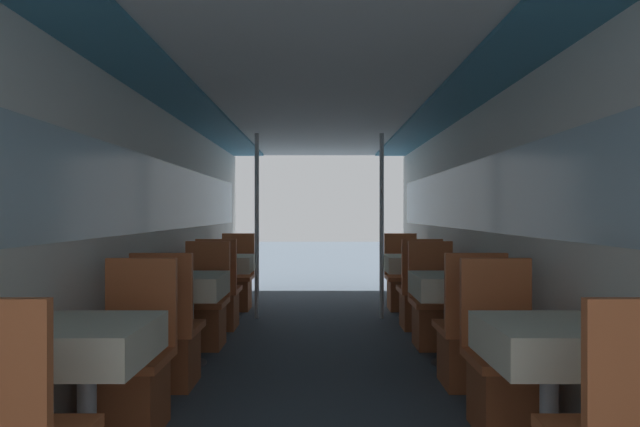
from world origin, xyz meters
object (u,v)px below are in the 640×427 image
Objects in this scene: chair_right_far_0 at (507,380)px; dining_table_left_1 at (189,289)px; chair_right_near_1 at (470,347)px; dining_table_right_2 at (411,266)px; dining_table_left_0 at (88,348)px; support_pole_left_2 at (258,226)px; chair_right_near_2 at (420,302)px; chair_left_near_1 at (170,347)px; chair_left_near_2 at (220,302)px; chair_left_far_1 at (205,315)px; dining_table_right_1 at (450,289)px; chair_left_far_2 at (237,287)px; chair_left_far_0 at (132,380)px; chair_right_far_1 at (435,315)px; dining_table_left_2 at (229,266)px; chair_right_far_2 at (403,287)px; support_pole_right_2 at (382,226)px; dining_table_right_0 at (550,348)px.

dining_table_left_1 is at bearing -30.20° from chair_right_far_0.
dining_table_right_2 is (-0.00, 2.35, 0.33)m from chair_right_near_1.
support_pole_left_2 is at bearing 84.65° from dining_table_left_0.
support_pole_left_2 is 2.25× the size of chair_right_near_2.
chair_left_near_2 is at bearing 90.00° from chair_left_near_1.
chair_left_far_1 is 2.53m from dining_table_right_2.
dining_table_left_1 is 0.76× the size of chair_left_far_1.
dining_table_right_2 is (0.00, 1.80, 0.00)m from dining_table_right_1.
chair_left_far_2 is 0.45× the size of support_pole_left_2.
chair_left_near_2 is at bearing -90.00° from chair_left_far_0.
support_pole_left_2 reaches higher than chair_left_near_2.
chair_right_far_0 is at bearing 140.20° from chair_left_far_1.
chair_left_near_1 is at bearing 26.66° from chair_right_far_1.
dining_table_left_2 is 0.64m from chair_left_near_2.
dining_table_left_1 is 2.37m from chair_left_far_2.
chair_left_far_0 is 1.32× the size of dining_table_right_2.
chair_right_far_2 reaches higher than dining_table_left_1.
chair_right_near_2 is at bearing -90.00° from chair_right_far_1.
dining_table_left_0 is 1.00× the size of dining_table_right_1.
chair_right_far_0 is at bearing 90.00° from chair_right_far_2.
dining_table_left_2 is 1.89m from support_pole_right_2.
dining_table_right_2 is at bearing 59.03° from dining_table_left_0.
chair_right_far_2 is at bearing 62.46° from dining_table_left_0.
dining_table_right_0 is at bearing -90.00° from chair_right_near_2.
dining_table_right_0 is at bearing -39.80° from dining_table_left_1.
chair_right_far_0 is 1.00× the size of chair_right_near_2.
dining_table_left_1 and dining_table_right_0 have the same top height.
chair_left_near_1 is 1.32× the size of dining_table_left_2.
chair_left_far_0 is at bearing -161.68° from chair_right_near_1.
chair_right_far_0 is (2.16, 0.54, -0.33)m from dining_table_left_0.
chair_left_near_2 is 0.45× the size of support_pole_left_2.
support_pole_left_2 reaches higher than chair_right_far_1.
chair_right_far_0 is 2.52m from chair_right_near_2.
chair_left_far_2 is 1.00× the size of chair_right_near_1.
chair_left_near_1 reaches higher than dining_table_left_0.
support_pole_left_2 is at bearing -59.19° from chair_right_far_0.
dining_table_left_1 is 2.61m from support_pole_right_2.
dining_table_left_2 is at bearing 90.00° from chair_left_far_2.
dining_table_right_1 is at bearing 90.00° from chair_right_far_2.
chair_left_far_0 reaches higher than dining_table_left_0.
chair_left_far_1 and chair_right_far_1 have the same top height.
dining_table_left_2 is (0.00, 3.61, 0.00)m from dining_table_left_0.
dining_table_left_2 is 1.00× the size of dining_table_right_0.
chair_left_near_2 and chair_right_near_1 have the same top height.
chair_right_far_1 and chair_right_near_2 have the same top height.
dining_table_right_1 is (2.16, 1.26, 0.33)m from chair_left_far_0.
support_pole_left_2 is 2.61m from dining_table_right_1.
dining_table_left_2 is (0.00, 1.80, 0.00)m from dining_table_left_1.
chair_right_near_1 is 2.89m from chair_right_far_2.
chair_left_far_2 is at bearing 153.34° from chair_right_near_2.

